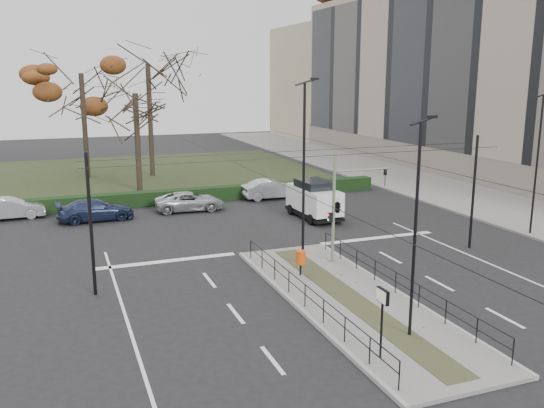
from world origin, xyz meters
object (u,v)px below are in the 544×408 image
at_px(bare_tree_center, 148,72).
at_px(traffic_light, 339,205).
at_px(streetlamp_median_near, 416,228).
at_px(parked_car_third, 95,210).
at_px(bare_tree_near, 135,101).
at_px(litter_bin, 301,258).
at_px(white_van, 314,198).
at_px(parked_car_second, 10,208).
at_px(streetlamp_sidewalk, 537,163).
at_px(streetlamp_median_far, 304,173).
at_px(info_panel, 382,304).
at_px(parked_car_fifth, 272,189).
at_px(parked_car_fourth, 189,201).
at_px(rust_tree, 81,73).

bearing_deg(bare_tree_center, traffic_light, -81.49).
distance_m(streetlamp_median_near, parked_car_third, 23.53).
distance_m(streetlamp_median_near, bare_tree_near, 30.57).
bearing_deg(streetlamp_median_near, bare_tree_center, 94.39).
height_order(litter_bin, white_van, white_van).
xyz_separation_m(litter_bin, parked_car_second, (-12.98, 16.80, -0.26)).
bearing_deg(bare_tree_near, streetlamp_sidewalk, -47.59).
distance_m(streetlamp_median_near, parked_car_second, 27.88).
relative_size(streetlamp_median_near, streetlamp_median_far, 0.86).
bearing_deg(streetlamp_sidewalk, streetlamp_median_far, -177.44).
bearing_deg(info_panel, bare_tree_center, 91.52).
height_order(litter_bin, parked_car_second, parked_car_second).
bearing_deg(litter_bin, bare_tree_center, 93.36).
relative_size(streetlamp_sidewalk, parked_car_second, 1.89).
height_order(traffic_light, bare_tree_center, bare_tree_center).
distance_m(traffic_light, litter_bin, 3.46).
xyz_separation_m(traffic_light, litter_bin, (-2.54, -1.29, -1.97)).
relative_size(info_panel, parked_car_second, 0.55).
bearing_deg(streetlamp_median_near, parked_car_fifth, 80.74).
height_order(info_panel, parked_car_fourth, info_panel).
distance_m(streetlamp_sidewalk, bare_tree_near, 28.60).
height_order(parked_car_second, bare_tree_center, bare_tree_center).
distance_m(rust_tree, bare_tree_near, 9.14).
bearing_deg(bare_tree_near, streetlamp_median_near, -80.53).
xyz_separation_m(parked_car_fourth, parked_car_fifth, (6.65, 1.69, 0.09)).
height_order(streetlamp_median_near, parked_car_third, streetlamp_median_near).
height_order(traffic_light, streetlamp_median_near, streetlamp_median_near).
bearing_deg(info_panel, rust_tree, 99.58).
bearing_deg(traffic_light, litter_bin, -153.02).
height_order(traffic_light, bare_tree_near, bare_tree_near).
distance_m(white_van, rust_tree, 25.78).
relative_size(streetlamp_sidewalk, parked_car_fourth, 1.73).
xyz_separation_m(traffic_light, streetlamp_sidewalk, (12.74, 0.66, 1.30)).
height_order(white_van, parked_car_fifth, white_van).
height_order(parked_car_second, bare_tree_near, bare_tree_near).
xyz_separation_m(parked_car_third, bare_tree_center, (6.12, 15.51, 8.66)).
bearing_deg(parked_car_third, traffic_light, -144.52).
xyz_separation_m(streetlamp_median_far, parked_car_second, (-13.68, 15.51, -3.89)).
height_order(parked_car_third, bare_tree_near, bare_tree_near).
relative_size(rust_tree, bare_tree_near, 1.19).
bearing_deg(info_panel, parked_car_fifth, 77.07).
xyz_separation_m(parked_car_fourth, rust_tree, (-5.70, 16.02, 8.60)).
xyz_separation_m(parked_car_second, parked_car_fourth, (11.31, -1.68, -0.05)).
height_order(streetlamp_median_near, parked_car_fourth, streetlamp_median_near).
xyz_separation_m(streetlamp_sidewalk, bare_tree_center, (-17.03, 28.03, 5.12)).
distance_m(streetlamp_sidewalk, rust_tree, 37.29).
relative_size(litter_bin, white_van, 0.24).
relative_size(streetlamp_median_near, parked_car_fifth, 1.70).
height_order(traffic_light, white_van, traffic_light).
relative_size(info_panel, streetlamp_median_near, 0.31).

